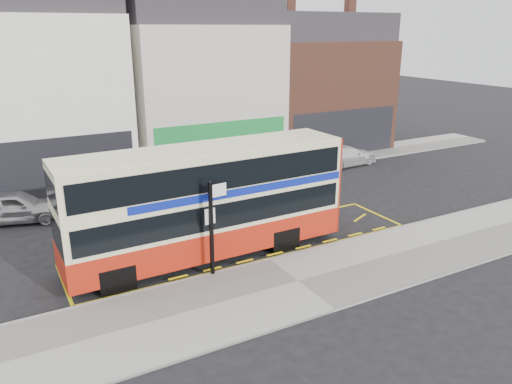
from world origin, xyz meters
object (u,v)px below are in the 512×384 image
double_decker_bus (208,200)px  car_white (345,156)px  bus_stop_post (213,220)px  car_silver (15,207)px  street_tree_right (232,103)px  car_grey (130,187)px

double_decker_bus → car_white: (12.91, 7.96, -1.59)m
bus_stop_post → car_silver: bus_stop_post is taller
car_white → bus_stop_post: bearing=120.1°
double_decker_bus → street_tree_right: size_ratio=1.80×
bus_stop_post → street_tree_right: size_ratio=0.56×
bus_stop_post → car_grey: size_ratio=0.85×
double_decker_bus → car_white: bearing=30.7°
car_white → double_decker_bus: bearing=116.1°
car_white → street_tree_right: 7.91m
car_white → street_tree_right: size_ratio=0.75×
double_decker_bus → bus_stop_post: (-0.54, -1.67, -0.10)m
double_decker_bus → bus_stop_post: bearing=-109.0°
car_silver → car_grey: (5.38, 0.68, -0.07)m
double_decker_bus → street_tree_right: 12.87m
car_grey → car_white: 13.73m
double_decker_bus → street_tree_right: (6.44, 11.00, 1.82)m
car_grey → double_decker_bus: bearing=-159.1°
bus_stop_post → car_silver: size_ratio=0.79×
bus_stop_post → car_silver: 10.79m
bus_stop_post → car_white: size_ratio=0.75×
double_decker_bus → street_tree_right: street_tree_right is taller
car_silver → bus_stop_post: bearing=-131.4°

